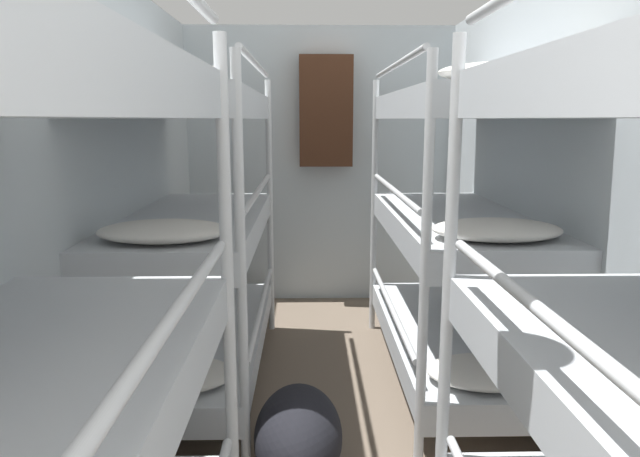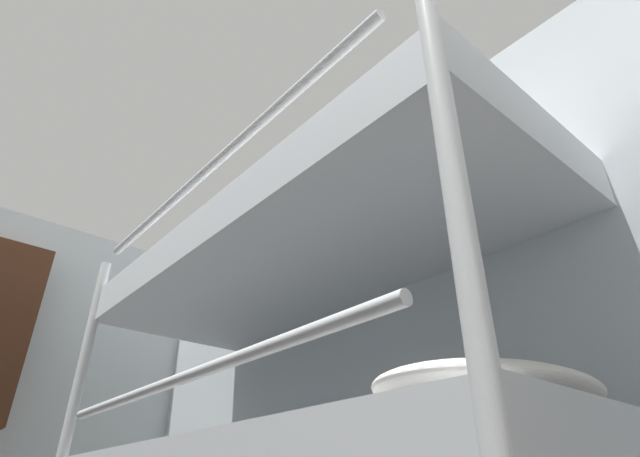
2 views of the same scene
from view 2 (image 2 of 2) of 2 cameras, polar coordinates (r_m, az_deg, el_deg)
The scene contains 0 objects.
Camera 2 is at (-0.22, 2.46, 0.89)m, focal length 28.00 mm.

